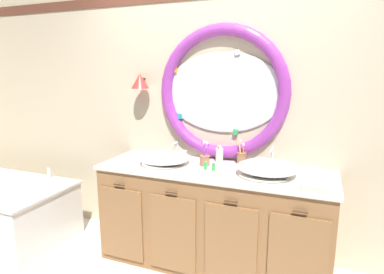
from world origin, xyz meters
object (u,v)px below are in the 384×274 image
(toothbrush_holder_left, at_px, (205,159))
(toiletry_basket, at_px, (209,173))
(sink_basin_left, at_px, (164,158))
(soap_dispenser, at_px, (219,155))
(folded_hand_towel, at_px, (313,187))
(toothbrush_holder_right, at_px, (241,158))
(sink_basin_right, at_px, (267,167))

(toothbrush_holder_left, bearing_deg, toiletry_basket, -63.60)
(sink_basin_left, bearing_deg, toothbrush_holder_left, 12.80)
(soap_dispenser, height_order, folded_hand_towel, soap_dispenser)
(toothbrush_holder_right, xyz_separation_m, soap_dispenser, (-0.20, -0.02, 0.01))
(folded_hand_towel, bearing_deg, sink_basin_left, 171.48)
(sink_basin_left, bearing_deg, toothbrush_holder_right, 20.69)
(toiletry_basket, bearing_deg, toothbrush_holder_left, 116.40)
(toothbrush_holder_left, distance_m, soap_dispenser, 0.17)
(soap_dispenser, bearing_deg, folded_hand_towel, -27.01)
(toothbrush_holder_left, bearing_deg, sink_basin_right, -8.27)
(toothbrush_holder_left, xyz_separation_m, toiletry_basket, (0.13, -0.26, -0.02))
(sink_basin_right, bearing_deg, toothbrush_holder_right, 137.32)
(sink_basin_right, bearing_deg, soap_dispenser, 153.99)
(sink_basin_left, bearing_deg, soap_dispenser, 27.03)
(folded_hand_towel, distance_m, toiletry_basket, 0.75)
(sink_basin_right, bearing_deg, folded_hand_towel, -28.30)
(toothbrush_holder_right, bearing_deg, soap_dispenser, -175.19)
(sink_basin_left, height_order, soap_dispenser, soap_dispenser)
(toothbrush_holder_right, xyz_separation_m, toiletry_basket, (-0.15, -0.42, -0.03))
(toothbrush_holder_right, bearing_deg, sink_basin_left, -159.31)
(sink_basin_left, distance_m, sink_basin_right, 0.89)
(toothbrush_holder_left, distance_m, folded_hand_towel, 0.92)
(toothbrush_holder_left, distance_m, toiletry_basket, 0.29)
(toothbrush_holder_left, xyz_separation_m, folded_hand_towel, (0.88, -0.26, -0.04))
(sink_basin_left, xyz_separation_m, soap_dispenser, (0.43, 0.22, 0.02))
(toothbrush_holder_right, distance_m, toiletry_basket, 0.45)
(sink_basin_left, distance_m, toiletry_basket, 0.51)
(sink_basin_right, xyz_separation_m, toiletry_basket, (-0.41, -0.18, -0.03))
(sink_basin_left, relative_size, toiletry_basket, 2.97)
(sink_basin_left, xyz_separation_m, toiletry_basket, (0.48, -0.18, -0.02))
(toiletry_basket, bearing_deg, soap_dispenser, 95.98)
(sink_basin_right, height_order, folded_hand_towel, sink_basin_right)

